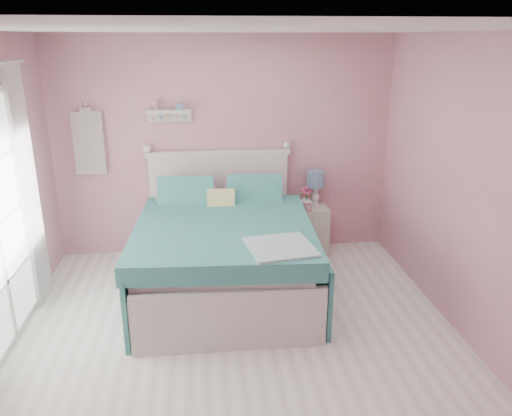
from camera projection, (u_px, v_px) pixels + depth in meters
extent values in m
plane|color=silver|center=(240.00, 352.00, 4.25)|extent=(4.50, 4.50, 0.00)
plane|color=#CB8085|center=(224.00, 148.00, 5.95)|extent=(4.00, 0.00, 4.00)
plane|color=#CB8085|center=(484.00, 200.00, 4.03)|extent=(0.00, 4.50, 4.50)
plane|color=white|center=(236.00, 29.00, 3.41)|extent=(4.50, 4.50, 0.00)
cube|color=silver|center=(224.00, 271.00, 5.22)|extent=(1.72, 2.21, 0.47)
cube|color=silver|center=(224.00, 243.00, 5.12)|extent=(1.66, 2.15, 0.16)
cube|color=silver|center=(220.00, 204.00, 6.11)|extent=(1.65, 0.07, 1.22)
cube|color=silver|center=(218.00, 153.00, 5.90)|extent=(1.71, 0.09, 0.06)
cube|color=silver|center=(230.00, 321.00, 4.20)|extent=(1.65, 0.06, 0.56)
cube|color=teal|center=(224.00, 233.00, 4.92)|extent=(1.83, 1.96, 0.18)
cube|color=pink|center=(187.00, 196.00, 5.70)|extent=(0.69, 0.31, 0.43)
cube|color=pink|center=(253.00, 194.00, 5.78)|extent=(0.69, 0.31, 0.43)
cube|color=#CCBC59|center=(221.00, 203.00, 5.47)|extent=(0.31, 0.23, 0.31)
cube|color=beige|center=(310.00, 229.00, 6.17)|extent=(0.41, 0.38, 0.59)
cube|color=silver|center=(313.00, 222.00, 5.95)|extent=(0.35, 0.02, 0.16)
sphere|color=white|center=(314.00, 222.00, 5.93)|extent=(0.03, 0.03, 0.03)
cylinder|color=white|center=(315.00, 204.00, 6.14)|extent=(0.14, 0.14, 0.02)
cylinder|color=white|center=(315.00, 195.00, 6.11)|extent=(0.07, 0.07, 0.23)
cylinder|color=#698FB0|center=(316.00, 179.00, 6.04)|extent=(0.21, 0.21, 0.19)
imported|color=silver|center=(306.00, 201.00, 6.04)|extent=(0.19, 0.19, 0.16)
imported|color=#CB88A0|center=(307.00, 207.00, 5.92)|extent=(0.14, 0.14, 0.08)
sphere|color=#C54375|center=(306.00, 189.00, 5.99)|extent=(0.06, 0.06, 0.06)
sphere|color=#C54375|center=(309.00, 191.00, 6.03)|extent=(0.06, 0.06, 0.06)
sphere|color=#C54375|center=(303.00, 191.00, 6.01)|extent=(0.06, 0.06, 0.06)
sphere|color=#C54375|center=(308.00, 194.00, 5.99)|extent=(0.06, 0.06, 0.06)
sphere|color=#C54375|center=(304.00, 193.00, 5.99)|extent=(0.06, 0.06, 0.06)
cube|color=silver|center=(169.00, 111.00, 5.67)|extent=(0.50, 0.14, 0.04)
cube|color=silver|center=(169.00, 117.00, 5.74)|extent=(0.50, 0.03, 0.12)
cylinder|color=#D18C99|center=(155.00, 105.00, 5.63)|extent=(0.06, 0.06, 0.10)
cube|color=#698FB0|center=(179.00, 107.00, 5.66)|extent=(0.08, 0.06, 0.07)
cube|color=white|center=(89.00, 143.00, 5.70)|extent=(0.34, 0.03, 0.72)
cube|color=silver|center=(15.00, 337.00, 4.42)|extent=(0.04, 1.32, 0.06)
cube|color=silver|center=(21.00, 206.00, 4.68)|extent=(0.04, 0.06, 2.10)
cube|color=white|center=(29.00, 189.00, 4.75)|extent=(0.04, 0.40, 2.32)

